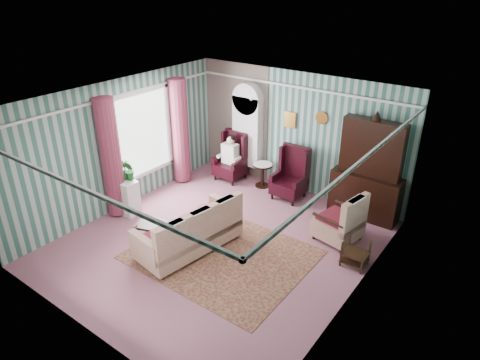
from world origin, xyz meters
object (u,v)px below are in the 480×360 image
Objects in this scene: floral_armchair at (339,217)px; dresser_hutch at (369,167)px; nest_table at (355,253)px; coffee_table at (161,234)px; wingback_right at (289,174)px; seated_woman at (230,158)px; round_side_table at (262,175)px; sofa at (188,227)px; wingback_left at (230,157)px; plant_stand at (126,197)px; bookcase at (247,136)px.

dresser_hutch is at bearing 8.07° from floral_armchair.
coffee_table is (-3.39, -1.60, -0.06)m from nest_table.
floral_armchair is 1.08× the size of coffee_table.
floral_armchair reaches higher than nest_table.
wingback_right is 1.31× the size of coffee_table.
seated_woman reaches higher than coffee_table.
round_side_table is 0.29× the size of sofa.
plant_stand is (-0.80, -2.75, -0.22)m from wingback_left.
dresser_hutch reaches higher than coffee_table.
sofa is (-2.24, -3.24, -0.68)m from dresser_hutch.
wingback_left is 0.60× the size of sofa.
bookcase is at bearing 57.34° from wingback_left.
plant_stand is 0.78× the size of floral_armchair.
wingback_right is at bearing -10.01° from round_side_table.
floral_armchair is (2.19, 2.02, 0.01)m from sofa.
bookcase reaches higher than coffee_table.
bookcase reaches higher than round_side_table.
dresser_hutch is 1.89× the size of wingback_left.
sofa reaches higher than plant_stand.
wingback_left is at bearing 73.78° from plant_stand.
sofa is at bearing -67.01° from wingback_left.
seated_woman is at bearing -170.54° from round_side_table.
round_side_table is (0.90, 0.15, -0.29)m from seated_woman.
plant_stand is at bearing -120.38° from round_side_table.
nest_table is at bearing -33.75° from wingback_right.
seated_woman is at bearing 159.15° from nest_table.
wingback_right reaches higher than sofa.
wingback_right is 1.75m from seated_woman.
bookcase is 1.79× the size of wingback_right.
round_side_table is (0.65, -0.24, -0.82)m from bookcase.
wingback_right is 1.56× the size of plant_stand.
coffee_table is at bearing 115.62° from sofa.
wingback_left is 4.37m from nest_table.
round_side_table is 3.60m from nest_table.
bookcase is 2.80× the size of plant_stand.
dresser_hutch reaches higher than floral_armchair.
wingback_right reaches higher than coffee_table.
wingback_right is 1.06× the size of seated_woman.
round_side_table is at bearing 77.22° from floral_armchair.
dresser_hutch is 3.56m from seated_woman.
coffee_table is (0.68, -3.15, -0.41)m from wingback_left.
nest_table is (0.57, -1.82, -0.91)m from dresser_hutch.
dresser_hutch reaches higher than round_side_table.
nest_table is (3.17, -1.70, -0.03)m from round_side_table.
coffee_table is at bearing -77.88° from seated_woman.
wingback_right is 1.21× the size of floral_armchair.
wingback_right is at bearing -0.64° from sofa.
coffee_table is at bearing 139.04° from floral_armchair.
round_side_table is at bearing -177.36° from dresser_hutch.
seated_woman is at bearing 73.78° from plant_stand.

